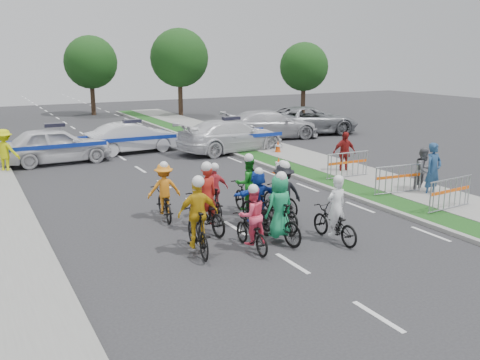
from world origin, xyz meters
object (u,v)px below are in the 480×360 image
rider_3 (198,224)px  police_car_2 (231,136)px  police_car_1 (133,138)px  rider_10 (164,196)px  tree_1 (179,58)px  rider_2 (252,225)px  tree_4 (91,62)px  rider_0 (335,219)px  barrier_2 (347,166)px  cone_1 (278,148)px  rider_9 (214,197)px  civilian_sedan (271,124)px  cone_0 (279,165)px  rider_7 (281,193)px  rider_1 (279,215)px  spectator_2 (344,153)px  tree_2 (304,67)px  rider_4 (283,202)px  barrier_0 (450,196)px  rider_8 (247,192)px  spectator_0 (433,170)px  rider_6 (206,209)px  police_car_0 (56,145)px  barrier_1 (398,181)px  rider_5 (257,202)px  marshal_hiviz (5,151)px  spectator_1 (423,170)px

rider_3 → police_car_2: (7.13, 12.26, 0.04)m
rider_3 → police_car_1: size_ratio=0.44×
rider_10 → tree_1: bearing=-104.7°
rider_2 → tree_4: (3.41, 32.72, 3.53)m
rider_0 → barrier_2: 7.30m
rider_2 → cone_1: 13.31m
rider_9 → civilian_sedan: rider_9 is taller
rider_9 → cone_0: 6.66m
police_car_2 → cone_0: size_ratio=8.08×
rider_7 → rider_1: bearing=49.2°
spectator_2 → tree_2: size_ratio=0.31×
rider_4 → rider_3: bearing=21.0°
tree_1 → barrier_0: bearing=-94.6°
rider_3 → rider_8: bearing=-130.4°
spectator_0 → rider_6: bearing=173.4°
police_car_2 → rider_3: bearing=144.0°
rider_9 → police_car_0: 11.33m
rider_3 → barrier_1: rider_3 is taller
rider_8 → civilian_sedan: size_ratio=0.34×
rider_6 → tree_4: bearing=-102.7°
rider_1 → tree_4: bearing=-101.7°
rider_1 → cone_0: size_ratio=2.79×
rider_0 → barrier_0: bearing=-176.3°
rider_2 → tree_4: 33.09m
police_car_2 → barrier_1: bearing=-178.8°
spectator_2 → rider_9: bearing=-148.6°
rider_3 → rider_9: bearing=-114.2°
tree_4 → barrier_0: bearing=-83.6°
rider_2 → police_car_2: rider_2 is taller
rider_4 → tree_1: 28.86m
rider_4 → police_car_1: (-0.32, 13.71, -0.01)m
police_car_1 → spectator_2: (6.35, -8.90, 0.13)m
rider_5 → rider_9: size_ratio=1.02×
rider_8 → spectator_0: size_ratio=1.03×
rider_9 → barrier_0: size_ratio=0.87×
police_car_0 → cone_1: (10.09, -2.93, -0.49)m
tree_1 → marshal_hiviz: bearing=-131.5°
rider_4 → barrier_1: 5.54m
marshal_hiviz → rider_1: bearing=149.4°
rider_10 → rider_7: bearing=166.8°
rider_5 → civilian_sedan: 16.50m
rider_9 → police_car_1: 12.02m
civilian_sedan → barrier_1: size_ratio=2.86×
rider_9 → spectator_1: (7.98, -0.72, 0.14)m
police_car_0 → police_car_2: police_car_0 is taller
rider_8 → rider_10: rider_8 is taller
police_car_1 → spectator_1: spectator_1 is taller
police_car_2 → tree_1: 16.86m
rider_0 → barrier_2: size_ratio=0.92×
spectator_0 → barrier_2: bearing=102.0°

